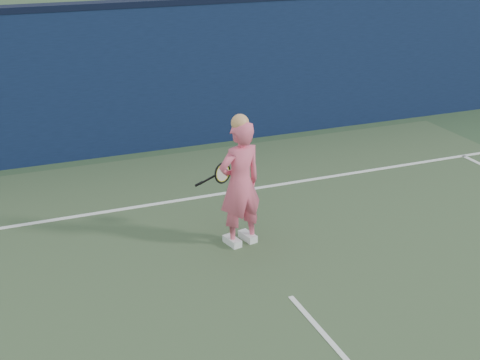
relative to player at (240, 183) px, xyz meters
name	(u,v)px	position (x,y,z in m)	size (l,w,h in m)	color
ground	(335,348)	(0.03, -2.43, -0.83)	(80.00, 80.00, 0.00)	#2E492D
backstop_wall	(154,79)	(0.03, 4.07, 0.42)	(24.00, 0.40, 2.50)	#0B1734
wall_cap	(151,3)	(0.03, 4.07, 1.72)	(24.00, 0.42, 0.10)	black
player	(240,183)	(0.00, 0.00, 0.00)	(0.67, 0.51, 1.72)	#EE5C7A
racket	(221,174)	(-0.10, 0.42, -0.01)	(0.53, 0.16, 0.28)	black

